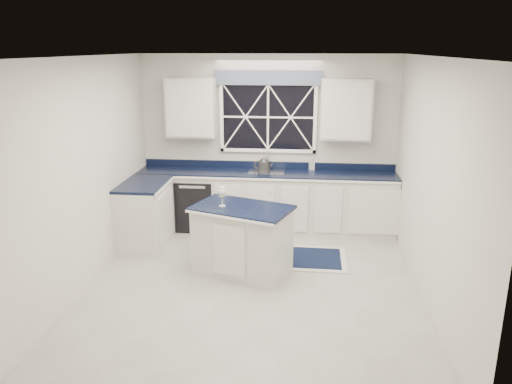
# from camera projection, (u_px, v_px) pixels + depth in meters

# --- Properties ---
(ground) EXTENTS (4.50, 4.50, 0.00)m
(ground) POSITION_uv_depth(u_px,v_px,m) (253.00, 285.00, 6.09)
(ground) COLOR #A2A29E
(ground) RESTS_ON ground
(back_wall) EXTENTS (4.00, 0.10, 2.70)m
(back_wall) POSITION_uv_depth(u_px,v_px,m) (268.00, 142.00, 7.86)
(back_wall) COLOR silver
(back_wall) RESTS_ON ground
(base_cabinets) EXTENTS (3.99, 1.60, 0.90)m
(base_cabinets) POSITION_uv_depth(u_px,v_px,m) (244.00, 205.00, 7.70)
(base_cabinets) COLOR silver
(base_cabinets) RESTS_ON ground
(countertop) EXTENTS (3.98, 0.64, 0.04)m
(countertop) POSITION_uv_depth(u_px,v_px,m) (266.00, 173.00, 7.70)
(countertop) COLOR black
(countertop) RESTS_ON base_cabinets
(dishwasher) EXTENTS (0.60, 0.58, 0.82)m
(dishwasher) POSITION_uv_depth(u_px,v_px,m) (197.00, 203.00, 7.95)
(dishwasher) COLOR black
(dishwasher) RESTS_ON ground
(window) EXTENTS (1.65, 0.09, 1.26)m
(window) POSITION_uv_depth(u_px,v_px,m) (268.00, 112.00, 7.68)
(window) COLOR black
(window) RESTS_ON ground
(upper_cabinets) EXTENTS (3.10, 0.34, 0.90)m
(upper_cabinets) POSITION_uv_depth(u_px,v_px,m) (267.00, 108.00, 7.55)
(upper_cabinets) COLOR silver
(upper_cabinets) RESTS_ON ground
(faucet) EXTENTS (0.05, 0.20, 0.30)m
(faucet) POSITION_uv_depth(u_px,v_px,m) (267.00, 159.00, 7.83)
(faucet) COLOR silver
(faucet) RESTS_ON countertop
(island) EXTENTS (1.36, 1.08, 0.89)m
(island) POSITION_uv_depth(u_px,v_px,m) (242.00, 240.00, 6.32)
(island) COLOR silver
(island) RESTS_ON ground
(rug) EXTENTS (1.41, 0.87, 0.02)m
(rug) POSITION_uv_depth(u_px,v_px,m) (295.00, 257.00, 6.86)
(rug) COLOR beige
(rug) RESTS_ON ground
(kettle) EXTENTS (0.31, 0.24, 0.23)m
(kettle) POSITION_uv_depth(u_px,v_px,m) (264.00, 165.00, 7.71)
(kettle) COLOR #323234
(kettle) RESTS_ON countertop
(wine_glass) EXTENTS (0.11, 0.11, 0.25)m
(wine_glass) POSITION_uv_depth(u_px,v_px,m) (222.00, 193.00, 6.17)
(wine_glass) COLOR silver
(wine_glass) RESTS_ON island
(soap_bottle) EXTENTS (0.10, 0.10, 0.18)m
(soap_bottle) POSITION_uv_depth(u_px,v_px,m) (312.00, 164.00, 7.81)
(soap_bottle) COLOR silver
(soap_bottle) RESTS_ON countertop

